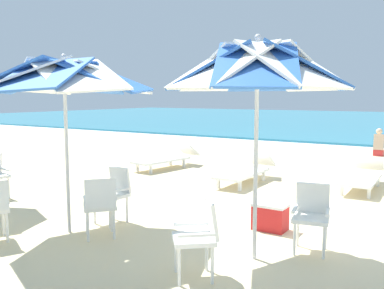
# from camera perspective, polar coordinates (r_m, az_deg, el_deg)

# --- Properties ---
(ground_plane) EXTENTS (80.00, 80.00, 0.00)m
(ground_plane) POSITION_cam_1_polar(r_m,az_deg,el_deg) (7.84, 18.74, -8.48)
(ground_plane) COLOR beige
(beach_umbrella_0) EXTENTS (2.21, 2.21, 2.70)m
(beach_umbrella_0) POSITION_cam_1_polar(r_m,az_deg,el_deg) (5.09, 8.77, 9.94)
(beach_umbrella_0) COLOR silver
(beach_umbrella_0) RESTS_ON ground
(plastic_chair_0) EXTENTS (0.52, 0.55, 0.87)m
(plastic_chair_0) POSITION_cam_1_polar(r_m,az_deg,el_deg) (5.72, 15.74, -8.83)
(plastic_chair_0) COLOR white
(plastic_chair_0) RESTS_ON ground
(plastic_chair_1) EXTENTS (0.63, 0.63, 0.87)m
(plastic_chair_1) POSITION_cam_1_polar(r_m,az_deg,el_deg) (4.72, 1.06, -11.88)
(plastic_chair_1) COLOR white
(plastic_chair_1) RESTS_ON ground
(beach_umbrella_1) EXTENTS (2.53, 2.53, 2.57)m
(beach_umbrella_1) POSITION_cam_1_polar(r_m,az_deg,el_deg) (6.31, -16.76, 8.57)
(beach_umbrella_1) COLOR silver
(beach_umbrella_1) RESTS_ON ground
(plastic_chair_2) EXTENTS (0.48, 0.51, 0.87)m
(plastic_chair_2) POSITION_cam_1_polar(r_m,az_deg,el_deg) (6.82, -10.44, -6.19)
(plastic_chair_2) COLOR white
(plastic_chair_2) RESTS_ON ground
(plastic_chair_4) EXTENTS (0.63, 0.63, 0.87)m
(plastic_chair_4) POSITION_cam_1_polar(r_m,az_deg,el_deg) (6.11, -12.24, -7.73)
(plastic_chair_4) COLOR white
(plastic_chair_4) RESTS_ON ground
(sun_lounger_1) EXTENTS (0.69, 2.16, 0.62)m
(sun_lounger_1) POSITION_cam_1_polar(r_m,az_deg,el_deg) (9.81, 21.91, -3.93)
(sun_lounger_1) COLOR white
(sun_lounger_1) RESTS_ON ground
(sun_lounger_2) EXTENTS (0.65, 2.15, 0.62)m
(sun_lounger_2) POSITION_cam_1_polar(r_m,az_deg,el_deg) (9.81, 7.24, -3.50)
(sun_lounger_2) COLOR white
(sun_lounger_2) RESTS_ON ground
(sun_lounger_3) EXTENTS (0.93, 2.21, 0.62)m
(sun_lounger_3) POSITION_cam_1_polar(r_m,az_deg,el_deg) (11.69, -3.45, -1.83)
(sun_lounger_3) COLOR white
(sun_lounger_3) RESTS_ON ground
(cooler_box) EXTENTS (0.50, 0.34, 0.40)m
(cooler_box) POSITION_cam_1_polar(r_m,az_deg,el_deg) (6.51, 10.44, -9.48)
(cooler_box) COLOR red
(cooler_box) RESTS_ON ground
(beachgoer_seated) EXTENTS (0.30, 0.93, 0.92)m
(beachgoer_seated) POSITION_cam_1_polar(r_m,az_deg,el_deg) (15.49, 23.82, -0.27)
(beachgoer_seated) COLOR red
(beachgoer_seated) RESTS_ON ground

